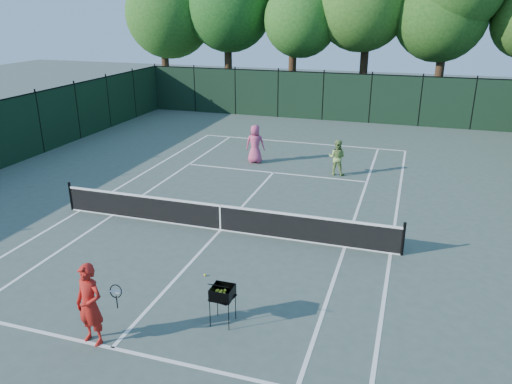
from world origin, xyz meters
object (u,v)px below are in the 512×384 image
(player_pink, at_px, (255,144))
(player_green, at_px, (337,157))
(loose_ball_midcourt, at_px, (205,275))
(ball_hopper, at_px, (222,293))
(coach, at_px, (90,305))

(player_pink, relative_size, player_green, 1.16)
(player_pink, xyz_separation_m, player_green, (3.95, -0.62, -0.12))
(player_green, height_order, loose_ball_midcourt, player_green)
(ball_hopper, bearing_deg, player_pink, 113.66)
(player_pink, bearing_deg, coach, 86.70)
(ball_hopper, bearing_deg, loose_ball_midcourt, 133.37)
(player_pink, bearing_deg, player_green, 164.68)
(coach, bearing_deg, loose_ball_midcourt, 80.35)
(player_pink, height_order, ball_hopper, player_pink)
(coach, relative_size, loose_ball_midcourt, 27.92)
(coach, distance_m, player_pink, 13.97)
(player_pink, distance_m, player_green, 4.00)
(player_green, bearing_deg, coach, 80.82)
(player_pink, bearing_deg, ball_hopper, 98.11)
(player_green, distance_m, loose_ball_midcourt, 10.17)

